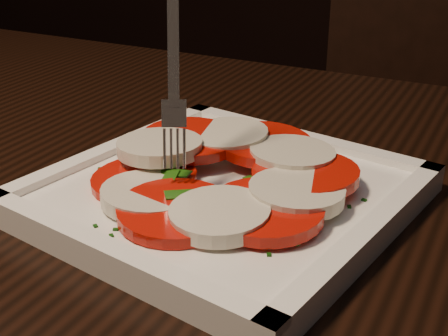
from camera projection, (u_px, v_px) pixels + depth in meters
table at (197, 325)px, 0.49m from camera, size 1.25×0.88×0.75m
chair at (436, 151)px, 1.10m from camera, size 0.48×0.48×0.93m
plate at (224, 196)px, 0.46m from camera, size 0.29×0.29×0.01m
caprese_salad at (224, 173)px, 0.45m from camera, size 0.20×0.19×0.03m
fork at (174, 52)px, 0.42m from camera, size 0.04×0.05×0.15m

